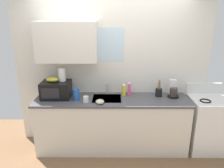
# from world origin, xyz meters

# --- Properties ---
(kitchen_wall_assembly) EXTENTS (3.25, 0.42, 2.50)m
(kitchen_wall_assembly) POSITION_xyz_m (-0.13, 0.31, 1.35)
(kitchen_wall_assembly) COLOR silver
(kitchen_wall_assembly) RESTS_ON ground
(counter_unit) EXTENTS (2.48, 0.63, 0.90)m
(counter_unit) POSITION_xyz_m (-0.00, 0.00, 0.46)
(counter_unit) COLOR silver
(counter_unit) RESTS_ON ground
(sink_faucet) EXTENTS (0.03, 0.03, 0.18)m
(sink_faucet) POSITION_xyz_m (-0.08, 0.24, 0.99)
(sink_faucet) COLOR #B2B5BA
(sink_faucet) RESTS_ON counter_unit
(stove_range) EXTENTS (0.60, 0.60, 1.08)m
(stove_range) POSITION_xyz_m (1.58, 0.00, 0.46)
(stove_range) COLOR white
(stove_range) RESTS_ON ground
(microwave) EXTENTS (0.46, 0.35, 0.27)m
(microwave) POSITION_xyz_m (-0.90, 0.05, 1.04)
(microwave) COLOR black
(microwave) RESTS_ON counter_unit
(banana_bunch) EXTENTS (0.20, 0.11, 0.07)m
(banana_bunch) POSITION_xyz_m (-0.95, 0.05, 1.20)
(banana_bunch) COLOR gold
(banana_bunch) RESTS_ON microwave
(paper_towel_roll) EXTENTS (0.11, 0.11, 0.22)m
(paper_towel_roll) POSITION_xyz_m (-0.80, 0.10, 1.28)
(paper_towel_roll) COLOR white
(paper_towel_roll) RESTS_ON microwave
(coffee_maker) EXTENTS (0.19, 0.21, 0.28)m
(coffee_maker) POSITION_xyz_m (1.00, 0.11, 1.00)
(coffee_maker) COLOR black
(coffee_maker) RESTS_ON counter_unit
(dish_soap_bottle_yellow) EXTENTS (0.06, 0.06, 0.22)m
(dish_soap_bottle_yellow) POSITION_xyz_m (0.20, 0.15, 1.00)
(dish_soap_bottle_yellow) COLOR yellow
(dish_soap_bottle_yellow) RESTS_ON counter_unit
(dish_soap_bottle_pink) EXTENTS (0.06, 0.06, 0.24)m
(dish_soap_bottle_pink) POSITION_xyz_m (0.29, 0.17, 1.01)
(dish_soap_bottle_pink) COLOR #E55999
(dish_soap_bottle_pink) RESTS_ON counter_unit
(cereal_canister) EXTENTS (0.10, 0.10, 0.18)m
(cereal_canister) POSITION_xyz_m (-0.56, -0.05, 0.99)
(cereal_canister) COLOR #2659A5
(cereal_canister) RESTS_ON counter_unit
(mug_white) EXTENTS (0.08, 0.08, 0.09)m
(mug_white) POSITION_xyz_m (-0.40, -0.14, 0.95)
(mug_white) COLOR white
(mug_white) RESTS_ON counter_unit
(utensil_crock) EXTENTS (0.11, 0.11, 0.29)m
(utensil_crock) POSITION_xyz_m (0.77, 0.12, 0.97)
(utensil_crock) COLOR black
(utensil_crock) RESTS_ON counter_unit
(small_bowl) EXTENTS (0.13, 0.13, 0.06)m
(small_bowl) POSITION_xyz_m (-0.18, -0.20, 0.93)
(small_bowl) COLOR beige
(small_bowl) RESTS_ON counter_unit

